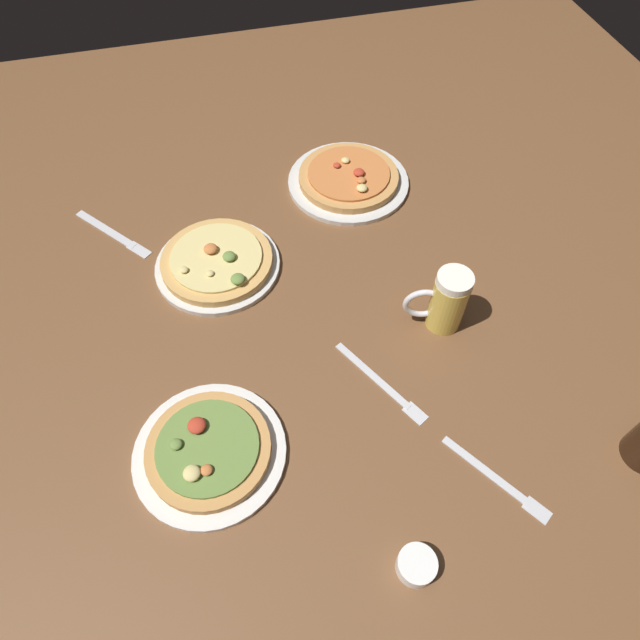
{
  "coord_description": "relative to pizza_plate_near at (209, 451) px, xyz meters",
  "views": [
    {
      "loc": [
        -0.16,
        -0.61,
        0.91
      ],
      "look_at": [
        0.0,
        0.0,
        0.02
      ],
      "focal_mm": 30.77,
      "sensor_mm": 36.0,
      "label": 1
    }
  ],
  "objects": [
    {
      "name": "ground_plane",
      "position": [
        0.25,
        0.22,
        -0.03
      ],
      "size": [
        2.4,
        2.4,
        0.03
      ],
      "primitive_type": "cube",
      "color": "brown"
    },
    {
      "name": "pizza_plate_near",
      "position": [
        0.0,
        0.0,
        0.0
      ],
      "size": [
        0.27,
        0.27,
        0.05
      ],
      "color": "silver",
      "rests_on": "ground_plane"
    },
    {
      "name": "pizza_plate_far",
      "position": [
        0.08,
        0.42,
        0.0
      ],
      "size": [
        0.27,
        0.27,
        0.05
      ],
      "color": "silver",
      "rests_on": "ground_plane"
    },
    {
      "name": "pizza_plate_side",
      "position": [
        0.43,
        0.61,
        -0.0
      ],
      "size": [
        0.3,
        0.3,
        0.05
      ],
      "color": "silver",
      "rests_on": "ground_plane"
    },
    {
      "name": "beer_mug_dark",
      "position": [
        0.49,
        0.16,
        0.05
      ],
      "size": [
        0.12,
        0.07,
        0.14
      ],
      "color": "gold",
      "rests_on": "ground_plane"
    },
    {
      "name": "ramekin_sauce",
      "position": [
        0.28,
        -0.26,
        0.0
      ],
      "size": [
        0.06,
        0.06,
        0.03
      ],
      "primitive_type": "cylinder",
      "color": "white",
      "rests_on": "ground_plane"
    },
    {
      "name": "fork_left",
      "position": [
        0.46,
        -0.17,
        -0.01
      ],
      "size": [
        0.13,
        0.18,
        0.01
      ],
      "color": "silver",
      "rests_on": "ground_plane"
    },
    {
      "name": "knife_right",
      "position": [
        -0.14,
        0.58,
        -0.01
      ],
      "size": [
        0.17,
        0.19,
        0.01
      ],
      "color": "silver",
      "rests_on": "ground_plane"
    },
    {
      "name": "fork_spare",
      "position": [
        0.33,
        0.06,
        -0.01
      ],
      "size": [
        0.12,
        0.21,
        0.01
      ],
      "color": "silver",
      "rests_on": "ground_plane"
    }
  ]
}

